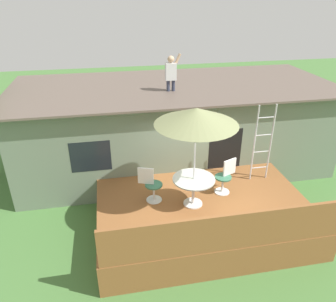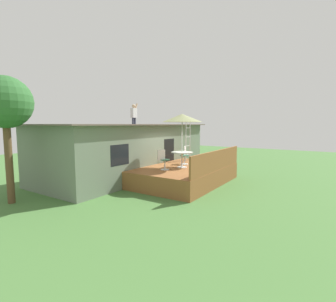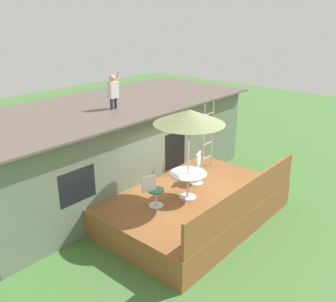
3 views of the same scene
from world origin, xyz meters
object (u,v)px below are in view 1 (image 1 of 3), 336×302
Objects in this scene: step_ladder at (263,143)px; patio_table at (194,184)px; patio_chair_left at (151,185)px; patio_chair_right at (225,176)px; patio_umbrella at (196,116)px; person_figure at (171,71)px.

patio_table is at bearing -158.35° from step_ladder.
patio_chair_left is (-3.14, -0.48, -0.64)m from step_ladder.
patio_table is at bearing -0.00° from patio_chair_right.
patio_table is 1.13× the size of patio_chair_right.
step_ladder is (2.14, 0.85, 0.51)m from patio_table.
patio_chair_left is (-1.00, 0.37, -0.13)m from patio_table.
patio_table is 0.47× the size of step_ladder.
step_ladder is at bearing 28.97° from patio_chair_left.
patio_chair_left is at bearing 159.67° from patio_umbrella.
patio_table is at bearing 0.00° from patio_chair_left.
patio_umbrella is at bearing -158.35° from step_ladder.
patio_umbrella is 1.15× the size of step_ladder.
person_figure is 3.58m from patio_chair_left.
person_figure is 1.21× the size of patio_chair_right.
patio_chair_left is at bearing -171.36° from step_ladder.
patio_chair_right is at bearing 22.40° from patio_table.
patio_table is 1.08m from patio_chair_left.
patio_chair_left is at bearing -111.55° from person_figure.
patio_chair_left is at bearing 159.67° from patio_table.
step_ladder is at bearing 21.65° from patio_table.
patio_chair_right is at bearing -70.12° from person_figure.
patio_umbrella is 3.00m from person_figure.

